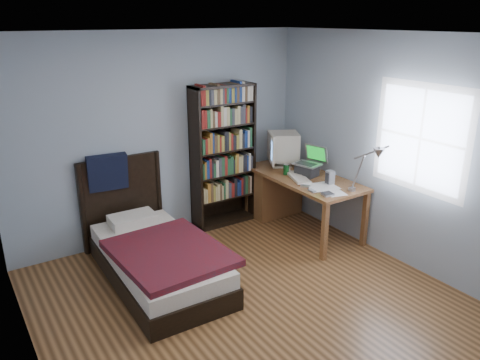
{
  "coord_description": "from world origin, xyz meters",
  "views": [
    {
      "loc": [
        -2.22,
        -3.05,
        2.63
      ],
      "look_at": [
        0.2,
        0.66,
        1.08
      ],
      "focal_mm": 35.0,
      "sensor_mm": 36.0,
      "label": 1
    }
  ],
  "objects_px": {
    "crt_monitor": "(282,147)",
    "desk_lamp": "(375,157)",
    "soda_can": "(286,169)",
    "desk": "(281,189)",
    "speaker": "(330,178)",
    "bed": "(154,254)",
    "laptop": "(308,167)",
    "bookshelf": "(223,156)",
    "keyboard": "(298,177)"
  },
  "relations": [
    {
      "from": "crt_monitor",
      "to": "desk_lamp",
      "type": "xyz_separation_m",
      "value": [
        -0.04,
        -1.6,
        0.26
      ]
    },
    {
      "from": "crt_monitor",
      "to": "soda_can",
      "type": "relative_size",
      "value": 4.26
    },
    {
      "from": "desk_lamp",
      "to": "soda_can",
      "type": "bearing_deg",
      "value": 96.03
    },
    {
      "from": "desk",
      "to": "soda_can",
      "type": "height_order",
      "value": "soda_can"
    },
    {
      "from": "speaker",
      "to": "bed",
      "type": "bearing_deg",
      "value": 175.82
    },
    {
      "from": "laptop",
      "to": "bed",
      "type": "xyz_separation_m",
      "value": [
        -2.14,
        -0.04,
        -0.58
      ]
    },
    {
      "from": "soda_can",
      "to": "bed",
      "type": "distance_m",
      "value": 2.02
    },
    {
      "from": "desk_lamp",
      "to": "bookshelf",
      "type": "height_order",
      "value": "bookshelf"
    },
    {
      "from": "bookshelf",
      "to": "bed",
      "type": "bearing_deg",
      "value": -149.36
    },
    {
      "from": "desk",
      "to": "keyboard",
      "type": "height_order",
      "value": "keyboard"
    },
    {
      "from": "keyboard",
      "to": "bookshelf",
      "type": "bearing_deg",
      "value": 147.49
    },
    {
      "from": "soda_can",
      "to": "bookshelf",
      "type": "bearing_deg",
      "value": 136.05
    },
    {
      "from": "speaker",
      "to": "soda_can",
      "type": "height_order",
      "value": "speaker"
    },
    {
      "from": "desk_lamp",
      "to": "keyboard",
      "type": "xyz_separation_m",
      "value": [
        -0.11,
        1.07,
        -0.51
      ]
    },
    {
      "from": "speaker",
      "to": "bed",
      "type": "relative_size",
      "value": 0.08
    },
    {
      "from": "speaker",
      "to": "bed",
      "type": "distance_m",
      "value": 2.24
    },
    {
      "from": "desk_lamp",
      "to": "crt_monitor",
      "type": "bearing_deg",
      "value": 88.5
    },
    {
      "from": "crt_monitor",
      "to": "keyboard",
      "type": "xyz_separation_m",
      "value": [
        -0.16,
        -0.53,
        -0.25
      ]
    },
    {
      "from": "keyboard",
      "to": "bookshelf",
      "type": "xyz_separation_m",
      "value": [
        -0.61,
        0.78,
        0.18
      ]
    },
    {
      "from": "keyboard",
      "to": "soda_can",
      "type": "bearing_deg",
      "value": 115.36
    },
    {
      "from": "laptop",
      "to": "speaker",
      "type": "distance_m",
      "value": 0.4
    },
    {
      "from": "desk",
      "to": "bookshelf",
      "type": "bearing_deg",
      "value": 158.51
    },
    {
      "from": "soda_can",
      "to": "desk",
      "type": "bearing_deg",
      "value": 62.86
    },
    {
      "from": "keyboard",
      "to": "desk",
      "type": "bearing_deg",
      "value": 95.71
    },
    {
      "from": "speaker",
      "to": "bookshelf",
      "type": "height_order",
      "value": "bookshelf"
    },
    {
      "from": "desk",
      "to": "keyboard",
      "type": "distance_m",
      "value": 0.61
    },
    {
      "from": "laptop",
      "to": "bookshelf",
      "type": "xyz_separation_m",
      "value": [
        -0.79,
        0.75,
        0.09
      ]
    },
    {
      "from": "crt_monitor",
      "to": "bed",
      "type": "height_order",
      "value": "crt_monitor"
    },
    {
      "from": "keyboard",
      "to": "soda_can",
      "type": "relative_size",
      "value": 3.54
    },
    {
      "from": "soda_can",
      "to": "crt_monitor",
      "type": "bearing_deg",
      "value": 60.71
    },
    {
      "from": "bed",
      "to": "bookshelf",
      "type": "bearing_deg",
      "value": 30.64
    },
    {
      "from": "desk",
      "to": "bookshelf",
      "type": "height_order",
      "value": "bookshelf"
    },
    {
      "from": "crt_monitor",
      "to": "laptop",
      "type": "relative_size",
      "value": 1.45
    },
    {
      "from": "laptop",
      "to": "desk",
      "type": "bearing_deg",
      "value": 97.62
    },
    {
      "from": "keyboard",
      "to": "soda_can",
      "type": "xyz_separation_m",
      "value": [
        -0.02,
        0.21,
        0.05
      ]
    },
    {
      "from": "bookshelf",
      "to": "bed",
      "type": "height_order",
      "value": "bookshelf"
    },
    {
      "from": "crt_monitor",
      "to": "speaker",
      "type": "relative_size",
      "value": 3.32
    },
    {
      "from": "desk",
      "to": "laptop",
      "type": "bearing_deg",
      "value": -82.38
    },
    {
      "from": "laptop",
      "to": "keyboard",
      "type": "height_order",
      "value": "laptop"
    },
    {
      "from": "laptop",
      "to": "bookshelf",
      "type": "relative_size",
      "value": 0.21
    },
    {
      "from": "desk_lamp",
      "to": "bookshelf",
      "type": "bearing_deg",
      "value": 111.41
    },
    {
      "from": "desk_lamp",
      "to": "bookshelf",
      "type": "relative_size",
      "value": 0.35
    },
    {
      "from": "laptop",
      "to": "soda_can",
      "type": "height_order",
      "value": "laptop"
    },
    {
      "from": "speaker",
      "to": "bookshelf",
      "type": "bearing_deg",
      "value": 129.95
    },
    {
      "from": "crt_monitor",
      "to": "keyboard",
      "type": "distance_m",
      "value": 0.6
    },
    {
      "from": "crt_monitor",
      "to": "keyboard",
      "type": "height_order",
      "value": "crt_monitor"
    },
    {
      "from": "desk_lamp",
      "to": "keyboard",
      "type": "bearing_deg",
      "value": 96.06
    },
    {
      "from": "soda_can",
      "to": "bed",
      "type": "relative_size",
      "value": 0.06
    },
    {
      "from": "crt_monitor",
      "to": "laptop",
      "type": "height_order",
      "value": "crt_monitor"
    },
    {
      "from": "crt_monitor",
      "to": "desk_lamp",
      "type": "distance_m",
      "value": 1.62
    }
  ]
}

